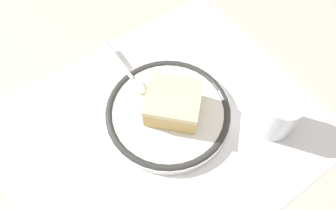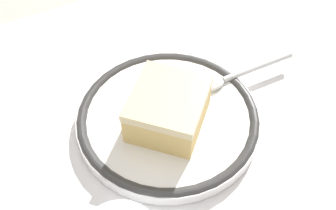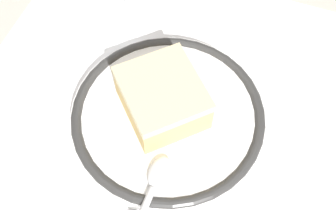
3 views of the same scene
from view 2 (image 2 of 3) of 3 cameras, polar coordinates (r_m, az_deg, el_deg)
ground_plane at (r=0.53m, az=-2.64°, el=-1.54°), size 2.40×2.40×0.00m
placemat at (r=0.53m, az=-2.64°, el=-1.49°), size 0.52×0.43×0.00m
plate at (r=0.52m, az=-0.00°, el=-1.84°), size 0.22×0.22×0.02m
cake_slice at (r=0.49m, az=0.02°, el=-0.48°), size 0.12×0.12×0.05m
spoon at (r=0.56m, az=8.62°, el=3.80°), size 0.02×0.14×0.01m
napkin at (r=0.57m, az=-17.79°, el=0.03°), size 0.13×0.14×0.00m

